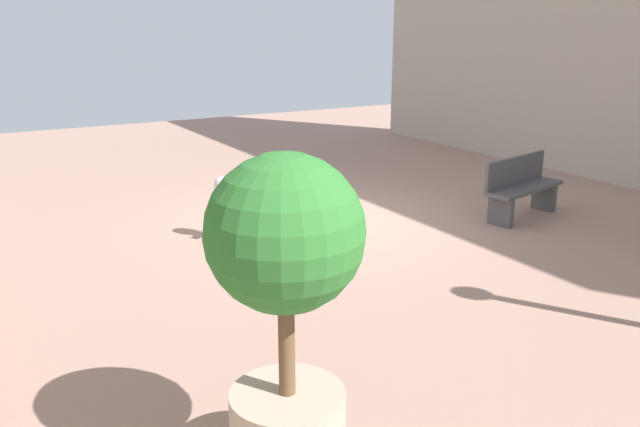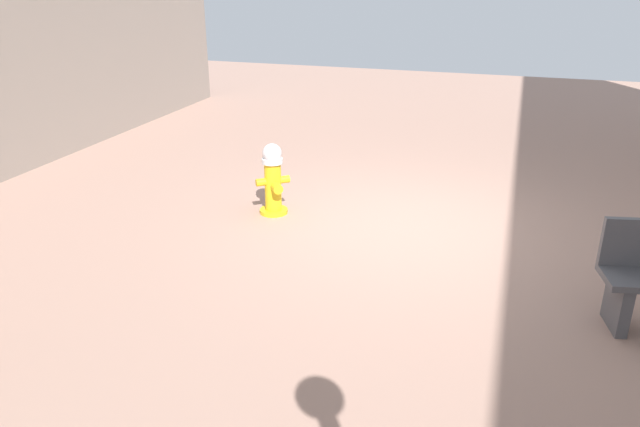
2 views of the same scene
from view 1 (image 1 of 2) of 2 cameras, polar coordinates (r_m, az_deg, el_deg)
ground_plane at (r=10.08m, az=0.44°, el=-0.50°), size 23.40×23.40×0.00m
fire_hydrant at (r=9.13m, az=-8.50°, el=0.51°), size 0.39×0.40×0.91m
bench_near at (r=10.57m, az=17.39°, el=2.31°), size 1.66×0.77×0.95m
planter_tree at (r=4.10m, az=-3.06°, el=-6.46°), size 1.02×1.02×2.20m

